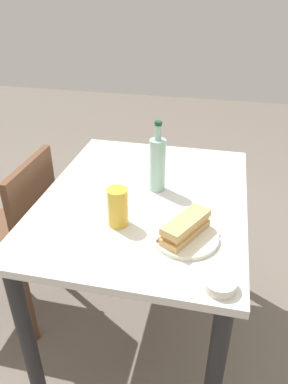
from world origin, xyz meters
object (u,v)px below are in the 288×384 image
dining_table (144,223)px  baguette_sandwich_near (186,227)px  knife_near (171,230)px  plate_near (185,237)px  olive_bowl (220,284)px  chair_far (20,232)px  beer_glass (118,207)px  water_bottle (157,164)px

dining_table → baguette_sandwich_near: baguette_sandwich_near is taller
knife_near → plate_near: bearing=-104.8°
olive_bowl → chair_far: bearing=64.3°
chair_far → beer_glass: beer_glass is taller
chair_far → knife_near: size_ratio=5.21×
plate_near → olive_bowl: bearing=-148.6°
water_bottle → beer_glass: 0.29m
beer_glass → baguette_sandwich_near: bearing=-98.3°
water_bottle → beer_glass: water_bottle is taller
dining_table → water_bottle: bearing=-30.7°
plate_near → water_bottle: size_ratio=0.77×
chair_far → olive_bowl: (-0.44, -0.92, 0.29)m
dining_table → olive_bowl: olive_bowl is taller
dining_table → knife_near: 0.31m
knife_near → water_bottle: size_ratio=0.57×
baguette_sandwich_near → knife_near: baguette_sandwich_near is taller
knife_near → baguette_sandwich_near: bearing=-104.8°
chair_far → plate_near: chair_far is taller
plate_near → beer_glass: beer_glass is taller
plate_near → olive_bowl: olive_bowl is taller
knife_near → beer_glass: size_ratio=1.18×
plate_near → beer_glass: size_ratio=1.59×
dining_table → chair_far: 0.62m
beer_glass → chair_far: bearing=69.8°
olive_bowl → water_bottle: bearing=28.7°
baguette_sandwich_near → beer_glass: size_ratio=1.47×
chair_far → plate_near: (-0.24, -0.79, 0.28)m
plate_near → knife_near: bearing=75.2°
chair_far → baguette_sandwich_near: chair_far is taller
knife_near → olive_bowl: 0.28m
plate_near → baguette_sandwich_near: 0.04m
baguette_sandwich_near → water_bottle: (0.31, 0.15, 0.07)m
water_bottle → baguette_sandwich_near: bearing=-153.1°
dining_table → baguette_sandwich_near: size_ratio=4.92×
water_bottle → olive_bowl: water_bottle is taller
baguette_sandwich_near → dining_table: bearing=39.2°
dining_table → chair_far: size_ratio=1.18×
beer_glass → plate_near: bearing=-98.3°
dining_table → olive_bowl: size_ratio=10.75×
olive_bowl → dining_table: bearing=35.8°
plate_near → beer_glass: (0.04, 0.24, 0.06)m
chair_far → beer_glass: (-0.20, -0.55, 0.35)m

